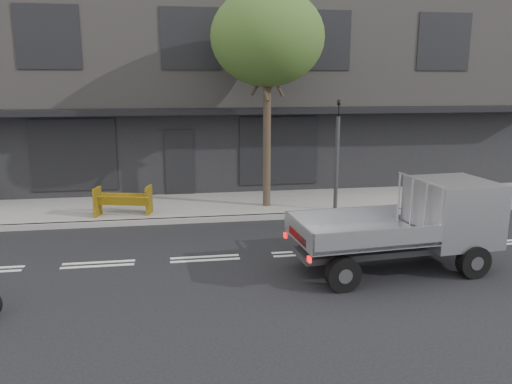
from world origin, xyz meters
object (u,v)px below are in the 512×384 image
Objects in this scene: street_tree at (267,38)px; traffic_light_pole at (337,162)px; flatbed_ute at (436,216)px; construction_barrier at (123,202)px.

traffic_light_pole is (2.00, -0.85, -3.63)m from street_tree.
street_tree is 7.38m from flatbed_ute.
traffic_light_pole reaches higher than flatbed_ute.
street_tree is at bearing 156.97° from traffic_light_pole.
flatbed_ute reaches higher than construction_barrier.
flatbed_ute is (2.78, -5.45, -4.13)m from street_tree.
flatbed_ute is 8.61m from construction_barrier.
traffic_light_pole reaches higher than construction_barrier.
street_tree is 4.25× the size of construction_barrier.
street_tree reaches higher than traffic_light_pole.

